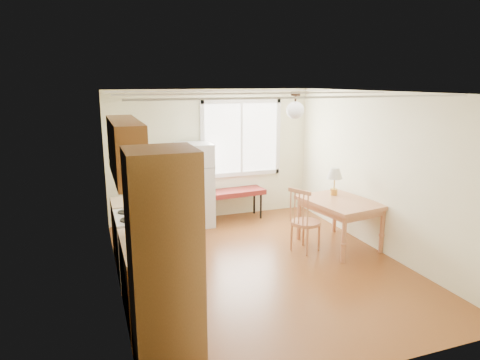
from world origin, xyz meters
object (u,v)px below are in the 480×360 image
chair (302,216)px  bench (233,193)px  dining_table (340,206)px  refrigerator (195,185)px

chair → bench: bearing=78.8°
dining_table → chair: 0.70m
bench → refrigerator: bearing=-176.5°
dining_table → chair: (-0.70, -0.04, -0.08)m
chair → dining_table: bearing=-21.5°
dining_table → bench: bearing=112.2°
bench → dining_table: bearing=-62.6°
refrigerator → dining_table: bearing=-41.0°
refrigerator → chair: size_ratio=1.50×
chair → refrigerator: bearing=99.1°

